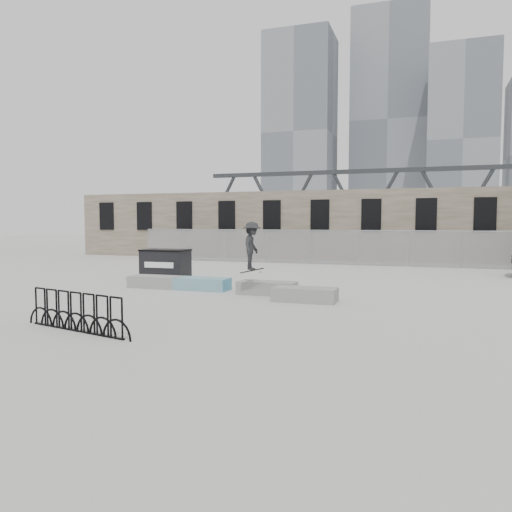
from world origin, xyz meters
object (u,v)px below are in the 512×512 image
(bike_rack, at_px, (76,313))
(planter_offset, at_px, (305,294))
(planter_far_left, at_px, (156,281))
(dumpster, at_px, (166,264))
(planter_center_right, at_px, (267,287))
(skateboarder, at_px, (252,246))
(planter_center_left, at_px, (202,283))

(bike_rack, bearing_deg, planter_offset, 56.02)
(planter_far_left, xyz_separation_m, dumpster, (-0.96, 2.48, 0.42))
(planter_center_right, relative_size, planter_offset, 1.00)
(skateboarder, bearing_deg, bike_rack, 156.95)
(planter_center_left, height_order, skateboarder, skateboarder)
(dumpster, bearing_deg, planter_center_right, -28.18)
(bike_rack, relative_size, skateboarder, 2.02)
(skateboarder, bearing_deg, dumpster, 51.30)
(planter_offset, xyz_separation_m, dumpster, (-7.12, 3.88, 0.42))
(bike_rack, bearing_deg, planter_far_left, 106.78)
(planter_center_right, height_order, skateboarder, skateboarder)
(bike_rack, xyz_separation_m, skateboarder, (2.06, 6.26, 1.27))
(planter_far_left, height_order, skateboarder, skateboarder)
(planter_center_right, bearing_deg, skateboarder, -113.63)
(planter_center_left, xyz_separation_m, dumpster, (-2.91, 2.48, 0.42))
(planter_far_left, height_order, bike_rack, bike_rack)
(bike_rack, height_order, skateboarder, skateboarder)
(planter_center_right, relative_size, skateboarder, 1.16)
(planter_center_left, bearing_deg, planter_center_right, -6.83)
(planter_far_left, relative_size, planter_center_right, 1.00)
(planter_center_left, bearing_deg, skateboarder, -23.81)
(planter_center_left, xyz_separation_m, planter_center_right, (2.61, -0.31, 0.00))
(planter_offset, bearing_deg, dumpster, 151.38)
(dumpster, xyz_separation_m, bike_rack, (3.15, -9.76, -0.22))
(dumpster, relative_size, skateboarder, 1.17)
(planter_center_left, height_order, dumpster, dumpster)
(planter_offset, bearing_deg, planter_center_left, 161.55)
(planter_center_right, bearing_deg, planter_far_left, 176.07)
(planter_center_right, bearing_deg, planter_offset, -34.38)
(planter_center_left, xyz_separation_m, bike_rack, (0.24, -7.28, 0.20))
(planter_center_right, xyz_separation_m, bike_rack, (-2.37, -6.97, 0.20))
(planter_far_left, height_order, planter_center_right, same)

